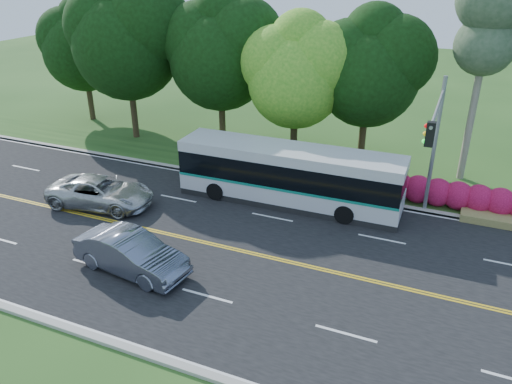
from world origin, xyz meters
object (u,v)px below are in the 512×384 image
at_px(traffic_signal, 434,136).
at_px(sedan, 131,253).
at_px(transit_bus, 289,176).
at_px(suv, 101,192).

relative_size(traffic_signal, sedan, 1.38).
relative_size(transit_bus, sedan, 2.32).
bearing_deg(transit_bus, suv, -155.63).
bearing_deg(traffic_signal, sedan, -141.25).
bearing_deg(suv, traffic_signal, -83.37).
height_order(transit_bus, suv, transit_bus).
bearing_deg(traffic_signal, suv, -165.19).
bearing_deg(transit_bus, sedan, -114.87).
relative_size(sedan, suv, 0.92).
xyz_separation_m(traffic_signal, sedan, (-10.69, -8.58, -3.82)).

